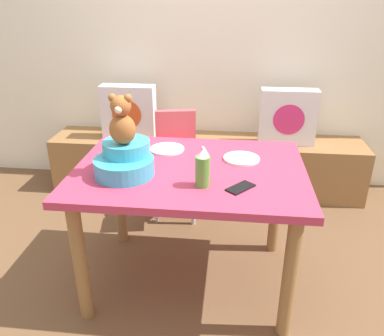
% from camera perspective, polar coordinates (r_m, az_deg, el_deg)
% --- Properties ---
extents(ground_plane, '(8.00, 8.00, 0.00)m').
position_cam_1_polar(ground_plane, '(2.43, -0.27, -15.97)').
color(ground_plane, brown).
extents(back_wall, '(4.40, 0.10, 2.60)m').
position_cam_1_polar(back_wall, '(3.32, 2.71, 19.69)').
color(back_wall, silver).
rests_on(back_wall, ground_plane).
extents(window_bench, '(2.60, 0.44, 0.46)m').
position_cam_1_polar(window_bench, '(3.32, 2.04, 0.57)').
color(window_bench, olive).
rests_on(window_bench, ground_plane).
extents(pillow_floral_left, '(0.44, 0.15, 0.44)m').
position_cam_1_polar(pillow_floral_left, '(3.25, -9.35, 8.17)').
color(pillow_floral_left, silver).
rests_on(pillow_floral_left, window_bench).
extents(pillow_floral_right, '(0.44, 0.15, 0.44)m').
position_cam_1_polar(pillow_floral_right, '(3.17, 13.98, 7.33)').
color(pillow_floral_right, silver).
rests_on(pillow_floral_right, window_bench).
extents(dining_table, '(1.21, 0.88, 0.74)m').
position_cam_1_polar(dining_table, '(2.08, -0.30, -2.64)').
color(dining_table, '#B73351').
rests_on(dining_table, ground_plane).
extents(highchair, '(0.38, 0.49, 0.79)m').
position_cam_1_polar(highchair, '(2.83, -2.32, 2.55)').
color(highchair, '#D84C59').
rests_on(highchair, ground_plane).
extents(infant_seat_teal, '(0.30, 0.33, 0.16)m').
position_cam_1_polar(infant_seat_teal, '(1.96, -9.89, 1.14)').
color(infant_seat_teal, '#36A0BF').
rests_on(infant_seat_teal, dining_table).
extents(teddy_bear, '(0.13, 0.12, 0.25)m').
position_cam_1_polar(teddy_bear, '(1.89, -10.34, 6.87)').
color(teddy_bear, '#97592B').
rests_on(teddy_bear, infant_seat_teal).
extents(ketchup_bottle, '(0.07, 0.07, 0.18)m').
position_cam_1_polar(ketchup_bottle, '(1.80, 1.57, -0.17)').
color(ketchup_bottle, '#4C8C33').
rests_on(ketchup_bottle, dining_table).
extents(coffee_mug, '(0.12, 0.08, 0.09)m').
position_cam_1_polar(coffee_mug, '(2.20, -11.34, 2.94)').
color(coffee_mug, '#335999').
rests_on(coffee_mug, dining_table).
extents(dinner_plate_near, '(0.20, 0.20, 0.01)m').
position_cam_1_polar(dinner_plate_near, '(2.14, 7.34, 1.40)').
color(dinner_plate_near, white).
rests_on(dinner_plate_near, dining_table).
extents(dinner_plate_far, '(0.20, 0.20, 0.01)m').
position_cam_1_polar(dinner_plate_far, '(2.26, -3.70, 2.82)').
color(dinner_plate_far, white).
rests_on(dinner_plate_far, dining_table).
extents(cell_phone, '(0.15, 0.15, 0.01)m').
position_cam_1_polar(cell_phone, '(1.83, 7.20, -2.90)').
color(cell_phone, black).
rests_on(cell_phone, dining_table).
extents(table_fork, '(0.06, 0.17, 0.01)m').
position_cam_1_polar(table_fork, '(2.22, 2.03, 2.40)').
color(table_fork, silver).
rests_on(table_fork, dining_table).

